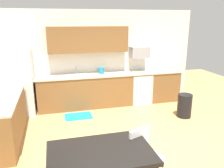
# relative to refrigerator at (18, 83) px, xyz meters

# --- Properties ---
(ground_plane) EXTENTS (12.00, 12.00, 0.00)m
(ground_plane) POSITION_rel_refrigerator_xyz_m (2.18, -2.22, -0.86)
(ground_plane) COLOR tan
(wall_back) EXTENTS (5.80, 0.10, 2.70)m
(wall_back) POSITION_rel_refrigerator_xyz_m (2.18, 0.43, 0.49)
(wall_back) COLOR white
(wall_back) RESTS_ON ground
(cabinet_run_back) EXTENTS (2.65, 0.60, 0.90)m
(cabinet_run_back) POSITION_rel_refrigerator_xyz_m (1.75, 0.08, -0.41)
(cabinet_run_back) COLOR brown
(cabinet_run_back) RESTS_ON ground
(cabinet_run_back_right) EXTENTS (0.90, 0.60, 0.90)m
(cabinet_run_back_right) POSITION_rel_refrigerator_xyz_m (4.13, 0.08, -0.41)
(cabinet_run_back_right) COLOR brown
(cabinet_run_back_right) RESTS_ON ground
(cabinet_run_left) EXTENTS (0.60, 2.00, 0.90)m
(cabinet_run_left) POSITION_rel_refrigerator_xyz_m (-0.12, -1.42, -0.41)
(cabinet_run_left) COLOR brown
(cabinet_run_left) RESTS_ON ground
(countertop_back) EXTENTS (4.80, 0.64, 0.04)m
(countertop_back) POSITION_rel_refrigerator_xyz_m (2.18, 0.08, 0.06)
(countertop_back) COLOR beige
(countertop_back) RESTS_ON cabinet_run_back
(countertop_left) EXTENTS (0.64, 2.00, 0.04)m
(countertop_left) POSITION_rel_refrigerator_xyz_m (-0.12, -1.42, 0.06)
(countertop_left) COLOR beige
(countertop_left) RESTS_ON cabinet_run_left
(upper_cabinets_back) EXTENTS (2.20, 0.34, 0.70)m
(upper_cabinets_back) POSITION_rel_refrigerator_xyz_m (1.88, 0.21, 1.04)
(upper_cabinets_back) COLOR brown
(refrigerator) EXTENTS (0.76, 0.70, 1.72)m
(refrigerator) POSITION_rel_refrigerator_xyz_m (0.00, 0.00, 0.00)
(refrigerator) COLOR white
(refrigerator) RESTS_ON ground
(oven_range) EXTENTS (0.60, 0.60, 0.91)m
(oven_range) POSITION_rel_refrigerator_xyz_m (3.38, 0.08, -0.40)
(oven_range) COLOR white
(oven_range) RESTS_ON ground
(microwave) EXTENTS (0.54, 0.36, 0.32)m
(microwave) POSITION_rel_refrigerator_xyz_m (3.38, 0.18, 0.65)
(microwave) COLOR #9EA0A5
(sink_basin) EXTENTS (0.48, 0.40, 0.14)m
(sink_basin) POSITION_rel_refrigerator_xyz_m (1.53, 0.08, 0.02)
(sink_basin) COLOR #A5A8AD
(sink_basin) RESTS_ON countertop_back
(sink_faucet) EXTENTS (0.02, 0.02, 0.24)m
(sink_faucet) POSITION_rel_refrigerator_xyz_m (1.53, 0.26, 0.18)
(sink_faucet) COLOR #B2B5BA
(sink_faucet) RESTS_ON countertop_back
(dining_table) EXTENTS (1.40, 0.90, 0.73)m
(dining_table) POSITION_rel_refrigerator_xyz_m (1.43, -3.46, -0.19)
(dining_table) COLOR black
(dining_table) RESTS_ON ground
(chair_near_table) EXTENTS (0.52, 0.52, 0.85)m
(chair_near_table) POSITION_rel_refrigerator_xyz_m (2.13, -3.30, -0.35)
(chair_near_table) COLOR white
(chair_near_table) RESTS_ON ground
(trash_bin) EXTENTS (0.36, 0.36, 0.60)m
(trash_bin) POSITION_rel_refrigerator_xyz_m (4.09, -1.27, -0.56)
(trash_bin) COLOR black
(trash_bin) RESTS_ON ground
(floor_mat) EXTENTS (0.70, 0.50, 0.01)m
(floor_mat) POSITION_rel_refrigerator_xyz_m (1.45, -0.57, -0.85)
(floor_mat) COLOR #198CBF
(floor_mat) RESTS_ON ground
(kettle) EXTENTS (0.14, 0.14, 0.20)m
(kettle) POSITION_rel_refrigerator_xyz_m (2.22, 0.13, 0.16)
(kettle) COLOR #198CBF
(kettle) RESTS_ON countertop_back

